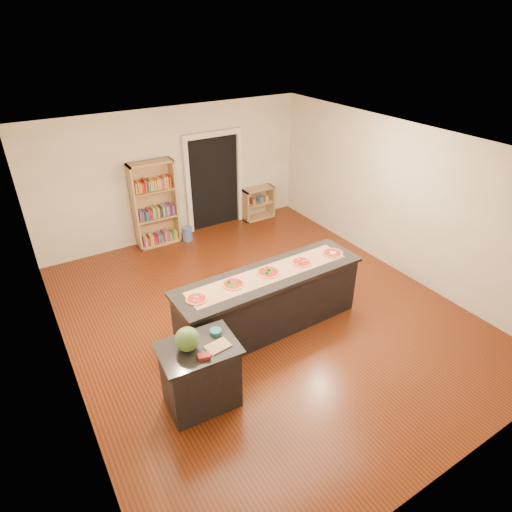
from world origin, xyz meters
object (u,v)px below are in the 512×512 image
kitchen_island (269,301)px  watermelon (187,339)px  side_counter (201,375)px  bookshelf (155,204)px  waste_bin (187,234)px  low_shelf (258,203)px

kitchen_island → watermelon: size_ratio=10.23×
side_counter → bookshelf: (1.10, 4.49, 0.44)m
bookshelf → waste_bin: size_ratio=5.87×
bookshelf → watermelon: bookshelf is taller
kitchen_island → low_shelf: bearing=59.4°
side_counter → bookshelf: bearing=80.0°
side_counter → bookshelf: bookshelf is taller
low_shelf → watermelon: watermelon is taller
kitchen_island → side_counter: (-1.57, -0.83, -0.03)m
kitchen_island → low_shelf: (2.07, 3.66, -0.11)m
side_counter → watermelon: bearing=167.8°
waste_bin → watermelon: watermelon is taller
kitchen_island → low_shelf: size_ratio=3.90×
kitchen_island → watermelon: 1.95m
low_shelf → watermelon: bearing=-130.1°
low_shelf → bookshelf: bearing=179.9°
low_shelf → side_counter: bearing=-129.1°
low_shelf → waste_bin: 1.99m
side_counter → watermelon: size_ratio=3.20×
kitchen_island → waste_bin: bearing=87.2°
side_counter → watermelon: watermelon is taller
bookshelf → watermelon: (-1.21, -4.46, 0.17)m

